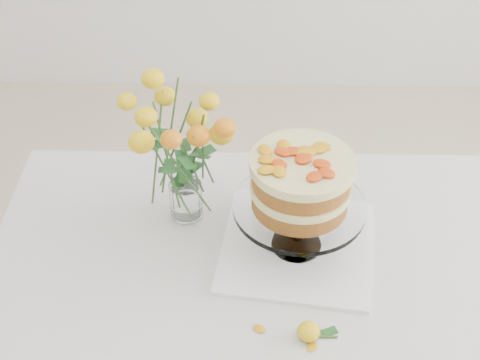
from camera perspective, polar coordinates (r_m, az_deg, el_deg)
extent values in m
cube|color=tan|center=(1.42, 6.55, -10.06)|extent=(1.40, 0.90, 0.04)
cylinder|color=tan|center=(2.00, -13.26, -8.29)|extent=(0.06, 0.06, 0.71)
cube|color=silver|center=(1.40, 6.62, -9.46)|extent=(1.42, 0.92, 0.01)
cube|color=silver|center=(1.80, 5.37, -0.39)|extent=(1.42, 0.01, 0.20)
cube|color=white|center=(1.47, 4.80, -5.69)|extent=(0.36, 0.36, 0.01)
cylinder|color=white|center=(1.43, 4.95, -3.73)|extent=(0.03, 0.03, 0.09)
cylinder|color=white|center=(1.39, 5.07, -2.23)|extent=(0.28, 0.28, 0.01)
cylinder|color=#8F6020|center=(1.37, 5.13, -1.44)|extent=(0.25, 0.25, 0.04)
cylinder|color=beige|center=(1.35, 5.20, -0.53)|extent=(0.26, 0.26, 0.02)
cylinder|color=#8F6020|center=(1.34, 5.27, 0.40)|extent=(0.25, 0.25, 0.04)
cylinder|color=beige|center=(1.32, 5.35, 1.40)|extent=(0.26, 0.26, 0.02)
cylinder|color=white|center=(1.55, -4.55, -2.90)|extent=(0.06, 0.06, 0.01)
cylinder|color=white|center=(1.52, -4.64, -1.63)|extent=(0.07, 0.07, 0.09)
ellipsoid|color=yellow|center=(1.31, 5.86, -12.74)|extent=(0.04, 0.04, 0.04)
cylinder|color=#345B24|center=(1.33, 7.18, -13.16)|extent=(0.05, 0.00, 0.00)
ellipsoid|color=orange|center=(1.33, 1.67, -12.59)|extent=(0.03, 0.02, 0.00)
ellipsoid|color=orange|center=(1.31, 6.18, -13.98)|extent=(0.03, 0.02, 0.00)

